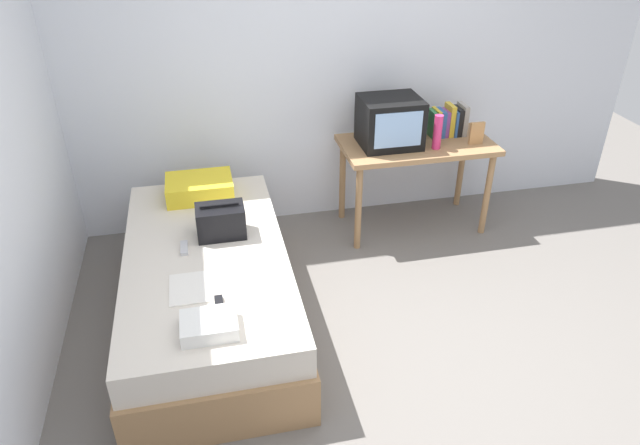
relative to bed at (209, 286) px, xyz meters
name	(u,v)px	position (x,y,z in m)	size (l,w,h in m)	color
ground_plane	(402,374)	(1.03, -0.75, -0.25)	(8.00, 8.00, 0.00)	slate
wall_back	(326,58)	(1.03, 1.25, 1.05)	(5.20, 0.10, 2.60)	silver
bed	(209,286)	(0.00, 0.00, 0.00)	(1.00, 2.00, 0.51)	#9E754C
desk	(416,154)	(1.66, 0.84, 0.38)	(1.16, 0.60, 0.73)	#9E754C
tv	(390,122)	(1.43, 0.85, 0.65)	(0.44, 0.39, 0.36)	black
water_bottle	(438,132)	(1.76, 0.70, 0.60)	(0.06, 0.06, 0.26)	#E53372
book_row	(448,121)	(1.94, 0.94, 0.58)	(0.28, 0.17, 0.24)	#337F47
picture_frame	(477,133)	(2.08, 0.72, 0.56)	(0.11, 0.02, 0.17)	#B27F4C
pillow	(200,188)	(0.00, 0.73, 0.33)	(0.46, 0.34, 0.13)	yellow
handbag	(221,221)	(0.12, 0.17, 0.36)	(0.30, 0.20, 0.23)	black
magazine	(189,288)	(-0.10, -0.35, 0.26)	(0.21, 0.29, 0.01)	white
remote_dark	(219,305)	(0.05, -0.55, 0.27)	(0.04, 0.16, 0.02)	black
remote_silver	(184,248)	(-0.12, 0.05, 0.27)	(0.04, 0.14, 0.02)	#B7B7BC
folded_towel	(209,325)	(-0.01, -0.73, 0.30)	(0.28, 0.22, 0.08)	white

